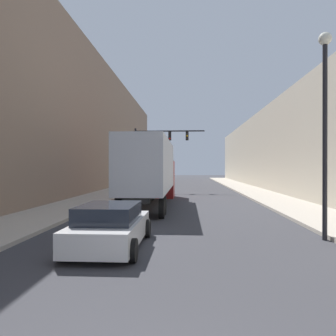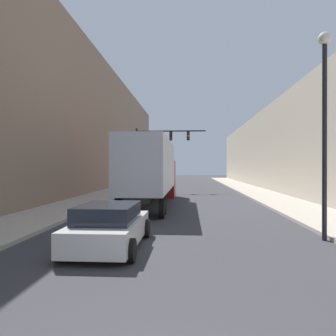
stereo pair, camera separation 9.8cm
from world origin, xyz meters
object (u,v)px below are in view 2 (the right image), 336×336
(street_lamp, at_px, (325,108))
(semi_truck, at_px, (152,170))
(sedan_car, at_px, (109,227))
(traffic_signal_gantry, at_px, (155,146))

(street_lamp, bearing_deg, semi_truck, 125.53)
(semi_truck, bearing_deg, sedan_car, -90.29)
(semi_truck, xyz_separation_m, street_lamp, (7.05, -9.87, 2.21))
(semi_truck, xyz_separation_m, traffic_signal_gantry, (-1.08, 12.26, 2.36))
(semi_truck, bearing_deg, street_lamp, -54.47)
(semi_truck, height_order, sedan_car, semi_truck)
(sedan_car, distance_m, traffic_signal_gantry, 23.96)
(traffic_signal_gantry, bearing_deg, sedan_car, -87.51)
(sedan_car, xyz_separation_m, street_lamp, (7.11, 1.47, 3.89))
(street_lamp, bearing_deg, traffic_signal_gantry, 110.18)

